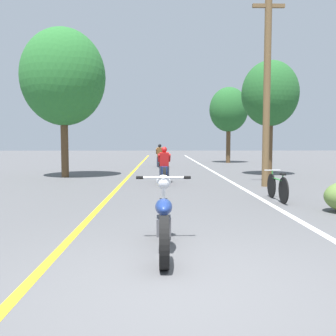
{
  "coord_description": "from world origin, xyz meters",
  "views": [
    {
      "loc": [
        -0.23,
        -3.9,
        1.56
      ],
      "look_at": [
        -0.06,
        5.05,
        0.9
      ],
      "focal_mm": 38.0,
      "sensor_mm": 36.0,
      "label": 1
    }
  ],
  "objects": [
    {
      "name": "motorcycle_rider_lead",
      "position": [
        -0.12,
        9.43,
        0.52
      ],
      "size": [
        0.5,
        2.07,
        1.38
      ],
      "color": "black",
      "rests_on": "ground"
    },
    {
      "name": "motorcycle_rider_far",
      "position": [
        -0.32,
        18.28,
        0.53
      ],
      "size": [
        0.5,
        2.07,
        1.42
      ],
      "color": "black",
      "rests_on": "ground"
    },
    {
      "name": "lane_stripe_center",
      "position": [
        -1.7,
        13.05,
        0.0
      ],
      "size": [
        0.14,
        48.0,
        0.01
      ],
      "primitive_type": "cube",
      "color": "yellow",
      "rests_on": "ground"
    },
    {
      "name": "roadside_tree_right_far",
      "position": [
        4.78,
        22.58,
        3.93
      ],
      "size": [
        2.86,
        2.57,
        5.6
      ],
      "color": "#513A23",
      "rests_on": "ground"
    },
    {
      "name": "lane_stripe_edge",
      "position": [
        2.5,
        13.05,
        0.0
      ],
      "size": [
        0.14,
        48.0,
        0.01
      ],
      "primitive_type": "cube",
      "color": "white",
      "rests_on": "ground"
    },
    {
      "name": "ground_plane",
      "position": [
        0.0,
        0.0,
        0.0
      ],
      "size": [
        120.0,
        120.0,
        0.0
      ],
      "primitive_type": "plane",
      "color": "#515154"
    },
    {
      "name": "bicycle_parked",
      "position": [
        2.85,
        5.4,
        0.36
      ],
      "size": [
        0.44,
        1.66,
        0.79
      ],
      "color": "black",
      "rests_on": "ground"
    },
    {
      "name": "utility_pole",
      "position": [
        3.42,
        8.43,
        3.47
      ],
      "size": [
        1.1,
        0.24,
        6.76
      ],
      "color": "brown",
      "rests_on": "ground"
    },
    {
      "name": "motorcycle_foreground",
      "position": [
        -0.2,
        1.11,
        0.45
      ],
      "size": [
        0.84,
        2.01,
        1.05
      ],
      "color": "black",
      "rests_on": "ground"
    },
    {
      "name": "roadside_tree_right_near",
      "position": [
        4.76,
        12.47,
        3.74
      ],
      "size": [
        2.6,
        2.34,
        5.27
      ],
      "color": "#513A23",
      "rests_on": "ground"
    },
    {
      "name": "roadside_tree_left",
      "position": [
        -4.48,
        11.82,
        4.35
      ],
      "size": [
        3.64,
        3.27,
        6.46
      ],
      "color": "#513A23",
      "rests_on": "ground"
    }
  ]
}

